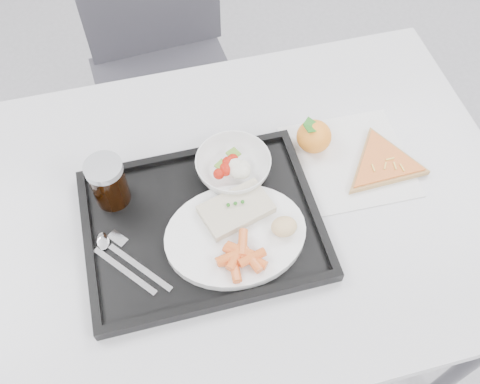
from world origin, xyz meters
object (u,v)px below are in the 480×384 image
object	(u,v)px
table	(222,222)
tangerine	(314,136)
chair	(161,54)
tray	(202,225)
cola_glass	(108,182)
pizza_slice	(383,164)
dinner_plate	(235,235)
salad_bowl	(233,167)

from	to	relation	value
table	tangerine	xyz separation A→B (m)	(0.23, 0.10, 0.10)
chair	tangerine	world-z (taller)	chair
table	tray	size ratio (longest dim) A/B	2.67
tray	cola_glass	bearing A→B (deg)	147.03
chair	tangerine	distance (m)	0.70
tangerine	cola_glass	bearing A→B (deg)	-175.50
pizza_slice	cola_glass	bearing A→B (deg)	174.55
table	tray	distance (m)	0.10
chair	dinner_plate	world-z (taller)	chair
pizza_slice	tangerine	bearing A→B (deg)	145.33
dinner_plate	tangerine	distance (m)	0.28
salad_bowl	chair	bearing A→B (deg)	96.10
dinner_plate	pizza_slice	xyz separation A→B (m)	(0.34, 0.09, -0.01)
table	chair	size ratio (longest dim) A/B	1.29
cola_glass	tangerine	xyz separation A→B (m)	(0.43, 0.03, -0.04)
cola_glass	pizza_slice	bearing A→B (deg)	-5.45
chair	tray	bearing A→B (deg)	-91.49
chair	dinner_plate	distance (m)	0.82
table	cola_glass	xyz separation A→B (m)	(-0.20, 0.06, 0.14)
pizza_slice	chair	bearing A→B (deg)	118.82
tray	cola_glass	distance (m)	0.20
salad_bowl	table	bearing A→B (deg)	-123.81
salad_bowl	cola_glass	xyz separation A→B (m)	(-0.25, 0.00, 0.03)
table	cola_glass	size ratio (longest dim) A/B	11.11
table	dinner_plate	size ratio (longest dim) A/B	4.44
salad_bowl	cola_glass	world-z (taller)	cola_glass
table	salad_bowl	world-z (taller)	salad_bowl
tray	pizza_slice	world-z (taller)	tray
tray	dinner_plate	size ratio (longest dim) A/B	1.67
dinner_plate	cola_glass	xyz separation A→B (m)	(-0.21, 0.15, 0.05)
salad_bowl	tangerine	bearing A→B (deg)	11.12
salad_bowl	pizza_slice	size ratio (longest dim) A/B	0.52
chair	cola_glass	distance (m)	0.72
dinner_plate	pizza_slice	distance (m)	0.36
chair	table	bearing A→B (deg)	-87.78
dinner_plate	tangerine	bearing A→B (deg)	39.97
tray	pizza_slice	xyz separation A→B (m)	(0.40, 0.05, 0.00)
dinner_plate	table	bearing A→B (deg)	95.93
cola_glass	pizza_slice	size ratio (longest dim) A/B	0.37
tray	dinner_plate	bearing A→B (deg)	-39.47
tray	tangerine	world-z (taller)	tangerine
cola_glass	table	bearing A→B (deg)	-17.28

